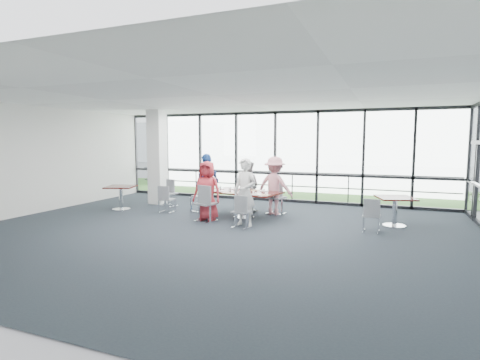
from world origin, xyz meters
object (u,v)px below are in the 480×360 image
at_px(chair_main_nl, 206,204).
at_px(diner_end, 207,183).
at_px(side_table_left, 121,190).
at_px(chair_main_fl, 247,197).
at_px(chair_main_fr, 276,198).
at_px(structural_column, 157,157).
at_px(chair_main_end, 202,196).
at_px(diner_far_left, 248,186).
at_px(chair_spare_la, 167,199).
at_px(chair_spare_r, 371,216).
at_px(diner_near_right, 245,192).
at_px(chair_main_nr, 242,212).
at_px(side_table_right, 395,202).
at_px(chair_spare_lb, 169,193).
at_px(diner_far_right, 275,186).
at_px(main_table, 244,195).
at_px(diner_near_left, 207,191).

bearing_deg(chair_main_nl, diner_end, 131.86).
distance_m(side_table_left, chair_main_fl, 3.96).
relative_size(side_table_left, chair_main_fl, 1.23).
xyz_separation_m(chair_main_nl, chair_main_fr, (1.46, 1.69, 0.01)).
distance_m(structural_column, diner_end, 2.57).
bearing_deg(chair_main_end, chair_main_fl, 132.01).
distance_m(diner_far_left, chair_spare_la, 2.48).
relative_size(chair_spare_la, chair_spare_r, 1.00).
bearing_deg(diner_near_right, chair_spare_r, 20.82).
bearing_deg(chair_main_nr, side_table_left, -176.58).
height_order(chair_main_fr, chair_spare_la, chair_main_fr).
xyz_separation_m(side_table_right, chair_spare_lb, (-6.89, 0.39, -0.20)).
height_order(chair_main_end, chair_spare_lb, chair_main_end).
bearing_deg(chair_main_fr, chair_spare_la, 33.40).
relative_size(diner_end, chair_main_nl, 1.83).
xyz_separation_m(chair_main_fl, chair_spare_la, (-2.14, -1.16, -0.03)).
relative_size(diner_far_right, chair_main_fr, 1.73).
relative_size(main_table, chair_spare_la, 2.76).
bearing_deg(diner_end, side_table_left, -67.84).
height_order(diner_near_right, diner_far_left, diner_near_right).
xyz_separation_m(diner_near_left, diner_far_right, (1.48, 1.44, 0.04)).
bearing_deg(main_table, structural_column, 174.01).
bearing_deg(chair_main_fr, chair_main_nl, 65.60).
bearing_deg(diner_end, chair_main_end, -91.98).
height_order(diner_near_right, chair_main_nl, diner_near_right).
bearing_deg(main_table, chair_spare_r, 4.04).
distance_m(diner_near_left, chair_main_fr, 2.17).
relative_size(chair_main_nl, chair_spare_lb, 1.13).
bearing_deg(diner_near_left, diner_far_left, 67.70).
bearing_deg(structural_column, chair_main_fr, -4.09).
bearing_deg(diner_near_left, chair_main_nr, -24.46).
height_order(diner_far_right, chair_main_fr, diner_far_right).
bearing_deg(structural_column, chair_main_nr, -30.12).
bearing_deg(main_table, diner_end, 177.92).
bearing_deg(chair_main_end, side_table_right, 102.86).
relative_size(structural_column, chair_main_fr, 3.24).
bearing_deg(chair_spare_lb, chair_main_fr, -159.92).
relative_size(side_table_right, chair_main_fl, 1.25).
xyz_separation_m(diner_far_left, chair_main_end, (-1.29, -0.54, -0.29)).
distance_m(side_table_left, diner_end, 2.81).
bearing_deg(chair_spare_la, diner_far_right, 12.68).
bearing_deg(chair_main_end, diner_end, 90.61).
height_order(diner_near_right, chair_main_fr, diner_near_right).
bearing_deg(chair_spare_r, chair_main_nr, -164.74).
bearing_deg(main_table, chair_main_nr, -59.87).
distance_m(chair_main_nl, chair_main_fl, 1.95).
bearing_deg(chair_main_fl, chair_main_fr, 178.23).
height_order(main_table, diner_end, diner_end).
bearing_deg(chair_main_fl, diner_far_right, 173.03).
relative_size(side_table_left, chair_main_nr, 1.30).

